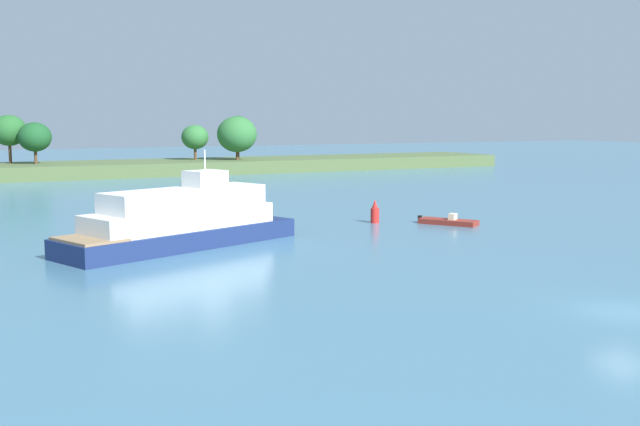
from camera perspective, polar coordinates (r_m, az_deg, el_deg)
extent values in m
plane|color=teal|center=(35.20, 22.31, -7.06)|extent=(400.00, 400.00, 0.00)
cube|color=#4C6038|center=(122.02, -4.64, 3.73)|extent=(85.02, 14.75, 1.99)
cylinder|color=#513823|center=(116.81, -22.72, 4.22)|extent=(0.44, 0.44, 2.79)
ellipsoid|color=#235B28|center=(116.71, -22.80, 5.88)|extent=(4.97, 4.97, 4.47)
cylinder|color=#513823|center=(113.99, -21.02, 4.04)|extent=(0.44, 0.44, 2.00)
ellipsoid|color=#194C23|center=(113.89, -21.08, 5.47)|extent=(4.64, 4.64, 4.18)
cylinder|color=#513823|center=(118.91, -9.57, 4.50)|extent=(0.44, 0.44, 1.90)
ellipsoid|color=#2D6B33|center=(118.82, -9.59, 5.78)|extent=(4.23, 4.23, 3.81)
cylinder|color=#513823|center=(118.04, -6.38, 4.45)|extent=(0.44, 0.44, 1.53)
ellipsoid|color=#2D6B33|center=(117.93, -6.41, 6.04)|extent=(6.25, 6.25, 5.62)
cylinder|color=#513823|center=(118.62, -6.32, 4.79)|extent=(0.44, 0.44, 2.85)
ellipsoid|color=#194C23|center=(118.53, -6.35, 6.40)|extent=(4.79, 4.79, 4.31)
cube|color=navy|center=(49.74, -10.61, -1.86)|extent=(17.23, 10.37, 1.23)
cube|color=white|center=(49.56, -10.65, -0.41)|extent=(13.56, 8.38, 1.30)
cube|color=white|center=(49.64, -10.31, 1.12)|extent=(11.80, 7.26, 1.30)
cube|color=white|center=(50.58, -8.83, 2.63)|extent=(2.98, 2.79, 1.10)
cube|color=#937551|center=(45.95, -17.29, -1.92)|extent=(4.30, 4.91, 0.16)
cylinder|color=silver|center=(50.49, -8.85, 4.04)|extent=(0.10, 0.10, 1.40)
cube|color=maroon|center=(60.17, 9.84, -0.68)|extent=(3.87, 4.73, 0.40)
cube|color=beige|center=(59.99, 10.16, -0.27)|extent=(0.95, 0.86, 0.50)
cube|color=black|center=(61.05, 7.69, -0.45)|extent=(0.42, 0.41, 0.56)
cylinder|color=red|center=(60.31, 4.24, -0.19)|extent=(0.70, 0.70, 1.20)
cone|color=red|center=(60.20, 4.25, 0.71)|extent=(0.49, 0.49, 0.70)
cylinder|color=green|center=(69.77, -6.87, 0.78)|extent=(0.70, 0.70, 1.20)
cone|color=green|center=(69.67, -6.89, 1.56)|extent=(0.49, 0.49, 0.70)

